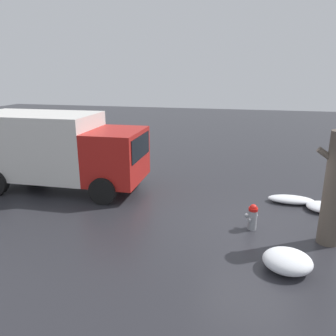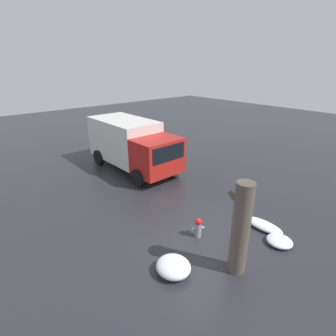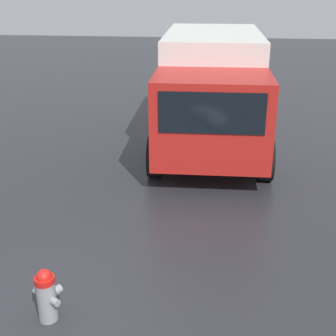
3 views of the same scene
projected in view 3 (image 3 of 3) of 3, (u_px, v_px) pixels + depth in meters
ground_plane at (49, 319)px, 5.98m from camera, size 60.00×60.00×0.00m
fire_hydrant at (46, 294)px, 5.84m from camera, size 0.37×0.42×0.74m
delivery_truck at (212, 87)px, 11.65m from camera, size 6.12×2.72×2.75m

